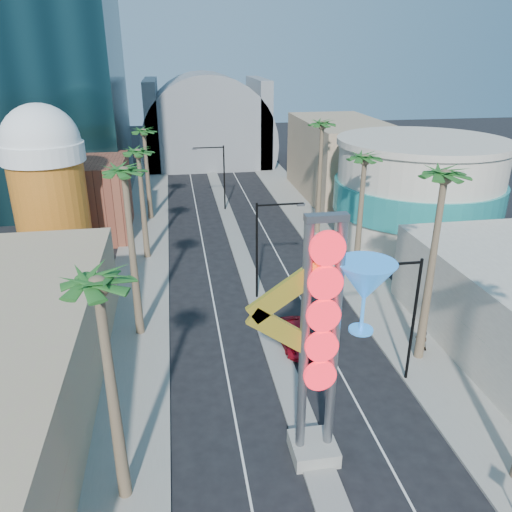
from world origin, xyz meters
The scene contains 22 objects.
ground centered at (0.00, 0.00, 0.00)m, with size 240.00×240.00×0.00m, color black.
sidewalk_west centered at (-9.50, 35.00, 0.07)m, with size 5.00×100.00×0.15m, color gray.
sidewalk_east centered at (9.50, 35.00, 0.07)m, with size 5.00×100.00×0.15m, color gray.
median centered at (0.00, 38.00, 0.07)m, with size 1.60×84.00×0.15m, color gray.
brick_filler_west centered at (-16.00, 38.00, 4.00)m, with size 10.00×10.00×8.00m, color brown.
filler_east centered at (16.00, 48.00, 5.00)m, with size 10.00×20.00×10.00m, color tan.
beer_mug centered at (-17.00, 30.00, 7.84)m, with size 7.00×7.00×14.50m.
turquoise_building centered at (18.00, 30.00, 5.25)m, with size 16.60×16.60×10.60m.
canopy centered at (0.00, 72.00, 4.31)m, with size 22.00×16.00×22.00m.
neon_sign centered at (0.82, 2.96, 7.31)m, with size 6.53×2.60×12.55m.
streetlight_0 centered at (0.55, 20.00, 4.88)m, with size 3.79×0.25×8.00m.
streetlight_1 centered at (-0.55, 44.00, 4.88)m, with size 3.79×0.25×8.00m.
streetlight_2 centered at (6.72, 8.00, 4.83)m, with size 3.45×0.25×8.00m.
palm_0 centered at (-9.00, 2.00, 9.93)m, with size 2.40×2.40×11.70m.
palm_1 centered at (-9.00, 16.00, 10.82)m, with size 2.40×2.40×12.70m.
palm_2 centered at (-9.00, 30.00, 9.48)m, with size 2.40×2.40×11.20m.
palm_3 centered at (-9.00, 42.00, 9.48)m, with size 2.40×2.40×11.20m.
palm_5 centered at (9.00, 10.00, 11.27)m, with size 2.40×2.40×13.20m.
palm_6 centered at (9.00, 22.00, 9.93)m, with size 2.40×2.40×11.70m.
palm_7 centered at (9.00, 34.00, 10.82)m, with size 2.40×2.40×12.70m.
red_pickup centered at (1.53, 12.80, 0.67)m, with size 2.24×4.85×1.35m, color #AE0D1D.
pedestrian_b centered at (9.43, 10.69, 1.09)m, with size 0.91×0.71×1.87m, color gray.
Camera 1 is at (-5.91, -15.33, 18.70)m, focal length 35.00 mm.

